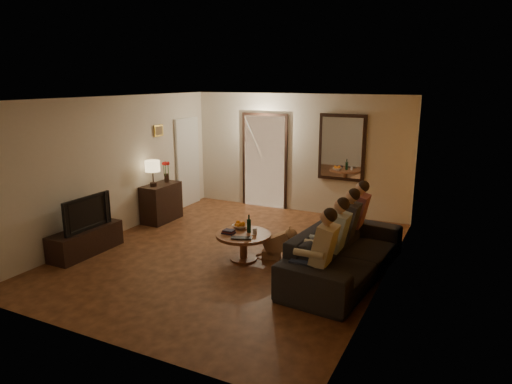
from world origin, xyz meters
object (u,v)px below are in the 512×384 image
at_px(tv_stand, 86,241).
at_px(person_c, 344,232).
at_px(person_a, 319,258).
at_px(laptop, 241,239).
at_px(dresser, 161,203).
at_px(tv, 83,212).
at_px(person_b, 333,244).
at_px(person_d, 354,221).
at_px(wine_bottle, 249,223).
at_px(dog, 277,243).
at_px(table_lamp, 153,173).
at_px(coffee_table, 244,247).
at_px(bowl, 240,226).
at_px(sofa, 345,252).

distance_m(tv_stand, person_c, 4.33).
distance_m(tv_stand, person_a, 4.12).
relative_size(person_c, laptop, 3.65).
distance_m(dresser, tv, 2.10).
relative_size(person_a, person_b, 1.00).
xyz_separation_m(person_d, wine_bottle, (-1.51, -0.88, 0.01)).
bearing_deg(person_d, dog, -147.30).
height_order(tv, person_d, person_d).
distance_m(person_b, person_d, 1.20).
xyz_separation_m(person_c, wine_bottle, (-1.51, -0.28, 0.01)).
bearing_deg(table_lamp, tv, -90.00).
distance_m(person_a, person_c, 1.20).
distance_m(tv_stand, person_d, 4.55).
distance_m(dresser, dog, 3.14).
bearing_deg(person_b, wine_bottle, 168.14).
height_order(tv, person_b, person_b).
distance_m(dresser, person_d, 4.11).
relative_size(person_b, coffee_table, 1.33).
bearing_deg(tv, bowl, -64.05).
bearing_deg(bowl, person_b, -14.10).
height_order(sofa, dog, sofa).
bearing_deg(laptop, dog, 34.53).
relative_size(table_lamp, person_a, 0.45).
bearing_deg(sofa, coffee_table, 98.50).
height_order(tv_stand, tv, tv).
relative_size(dresser, table_lamp, 1.63).
distance_m(person_b, bowl, 1.80).
distance_m(tv, person_c, 4.31).
bearing_deg(dresser, table_lamp, -90.00).
bearing_deg(person_b, person_a, -90.00).
xyz_separation_m(person_b, wine_bottle, (-1.51, 0.32, 0.01)).
distance_m(person_b, laptop, 1.47).
distance_m(person_d, dog, 1.33).
xyz_separation_m(dresser, person_c, (4.11, -0.76, 0.21)).
height_order(tv, wine_bottle, tv).
distance_m(dresser, table_lamp, 0.70).
relative_size(tv_stand, dog, 2.35).
bearing_deg(person_c, tv_stand, -162.27).
relative_size(table_lamp, person_c, 0.45).
height_order(person_b, person_c, same).
distance_m(table_lamp, person_d, 4.13).
distance_m(person_a, bowl, 2.03).
xyz_separation_m(tv, person_b, (4.11, 0.71, -0.12)).
bearing_deg(bowl, person_c, 5.32).
distance_m(person_c, bowl, 1.75).
xyz_separation_m(wine_bottle, laptop, (0.05, -0.38, -0.14)).
height_order(person_b, dog, person_b).
height_order(tv_stand, person_d, person_d).
distance_m(sofa, laptop, 1.61).
relative_size(person_d, wine_bottle, 3.87).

